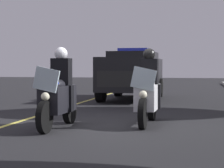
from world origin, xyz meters
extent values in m
plane|color=black|center=(0.00, 0.00, 0.00)|extent=(80.00, 80.00, 0.00)
cube|color=#E0D14C|center=(0.00, -2.19, 0.00)|extent=(48.00, 0.12, 0.01)
cylinder|color=black|center=(1.35, -0.96, 0.32)|extent=(0.64, 0.13, 0.64)
cylinder|color=black|center=(-0.15, -0.93, 0.32)|extent=(0.64, 0.15, 0.64)
cube|color=black|center=(0.62, -0.95, 0.62)|extent=(1.21, 0.46, 0.56)
ellipsoid|color=black|center=(0.67, -0.95, 0.92)|extent=(0.57, 0.33, 0.24)
cube|color=silver|center=(1.25, -0.96, 1.05)|extent=(0.07, 0.56, 0.53)
sphere|color=#F9F4CC|center=(1.31, -0.96, 0.72)|extent=(0.17, 0.17, 0.17)
sphere|color=red|center=(1.12, -1.12, 0.98)|extent=(0.09, 0.09, 0.09)
sphere|color=#1933F2|center=(1.12, -0.80, 0.98)|extent=(0.09, 0.09, 0.09)
cube|color=black|center=(0.39, -0.94, 1.18)|extent=(0.29, 0.41, 0.60)
cube|color=black|center=(0.46, -0.75, 0.62)|extent=(0.18, 0.14, 0.56)
cube|color=black|center=(0.45, -1.15, 0.62)|extent=(0.18, 0.14, 0.56)
sphere|color=silver|center=(0.41, -0.94, 1.58)|extent=(0.28, 0.28, 0.28)
cylinder|color=black|center=(0.41, 0.82, 0.32)|extent=(0.64, 0.13, 0.64)
cylinder|color=black|center=(-1.09, 0.85, 0.32)|extent=(0.64, 0.15, 0.64)
cube|color=white|center=(-0.32, 0.84, 0.62)|extent=(1.21, 0.46, 0.56)
ellipsoid|color=white|center=(-0.27, 0.84, 0.92)|extent=(0.57, 0.33, 0.24)
cube|color=silver|center=(0.31, 0.83, 1.05)|extent=(0.07, 0.56, 0.53)
sphere|color=#F9F4CC|center=(0.37, 0.83, 0.72)|extent=(0.17, 0.17, 0.17)
sphere|color=red|center=(0.17, 0.67, 0.98)|extent=(0.09, 0.09, 0.09)
sphere|color=#1933F2|center=(0.18, 0.99, 0.98)|extent=(0.09, 0.09, 0.09)
cube|color=black|center=(-0.55, 0.84, 1.18)|extent=(0.29, 0.41, 0.60)
cube|color=black|center=(-0.49, 1.04, 0.62)|extent=(0.18, 0.14, 0.56)
cube|color=black|center=(-0.50, 0.64, 0.62)|extent=(0.18, 0.14, 0.56)
sphere|color=black|center=(-0.53, 0.84, 1.58)|extent=(0.28, 0.28, 0.28)
cube|color=black|center=(-7.35, -0.61, 1.02)|extent=(4.94, 1.99, 1.24)
cube|color=black|center=(-7.65, -0.60, 1.72)|extent=(2.43, 1.79, 0.36)
cube|color=#2633D8|center=(-7.45, -0.61, 1.98)|extent=(0.30, 1.21, 0.14)
cube|color=black|center=(-4.95, -0.66, 0.88)|extent=(0.15, 1.62, 0.56)
cylinder|color=black|center=(-5.78, 0.26, 0.40)|extent=(0.81, 0.30, 0.80)
cylinder|color=black|center=(-5.82, -1.54, 0.40)|extent=(0.81, 0.30, 0.80)
cylinder|color=black|center=(-8.88, 0.32, 0.40)|extent=(0.81, 0.30, 0.80)
cylinder|color=black|center=(-8.91, -1.48, 0.40)|extent=(0.81, 0.30, 0.80)
camera|label=1|loc=(8.80, 1.92, 1.29)|focal=65.64mm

